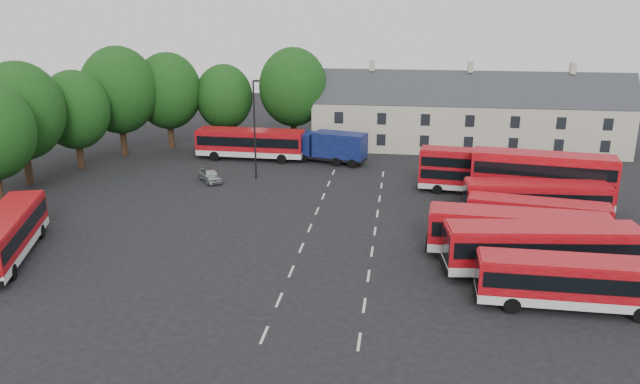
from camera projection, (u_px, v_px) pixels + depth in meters
The scene contains 16 objects.
ground at pixel (306, 237), 45.96m from camera, with size 140.00×140.00×0.00m, color black.
lane_markings at pixel (342, 229), 47.53m from camera, with size 5.15×33.80×0.01m.
treeline at pixel (138, 100), 64.92m from camera, with size 29.92×32.59×12.01m.
terrace_houses at pixel (467, 116), 71.36m from camera, with size 35.70×7.13×10.06m.
bus_row_a at pixel (574, 279), 34.96m from camera, with size 10.72×2.70×3.02m.
bus_row_b at pixel (542, 247), 38.93m from camera, with size 12.29×4.08×3.41m.
bus_row_c at pixel (518, 231), 41.64m from camera, with size 11.94×3.51×3.33m.
bus_row_d at pixel (537, 215), 45.57m from camera, with size 10.23×3.88×2.82m.
bus_row_e at pixel (536, 198), 48.98m from camera, with size 11.18×3.12×3.13m.
bus_dd_south at pixel (542, 177), 51.67m from camera, with size 11.70×4.27×4.69m.
bus_dd_north at pixel (475, 169), 55.61m from camera, with size 9.91×3.29×3.99m.
bus_west at pixel (7, 232), 41.76m from camera, with size 5.77×11.38×3.15m.
bus_north at pixel (251, 142), 67.36m from camera, with size 11.73×3.10×3.29m.
box_truck at pixel (331, 146), 65.94m from camera, with size 8.01×4.29×3.35m.
silver_car at pixel (210, 175), 59.70m from camera, with size 1.49×3.71×1.27m, color #AFB3B7.
lamppost at pixel (255, 127), 59.32m from camera, with size 0.66×0.26×9.56m.
Camera 1 is at (6.81, -42.30, 16.99)m, focal length 35.00 mm.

